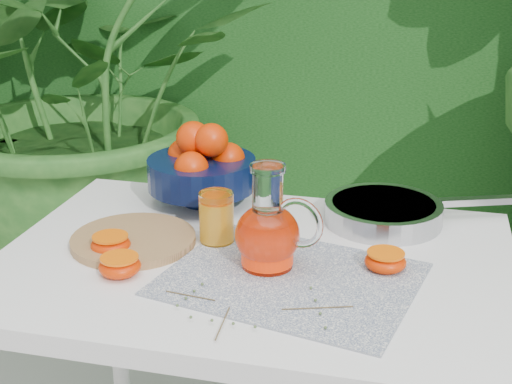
% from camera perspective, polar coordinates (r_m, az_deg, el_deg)
% --- Properties ---
extents(potted_plant_left, '(2.23, 2.23, 1.59)m').
position_cam_1_polar(potted_plant_left, '(2.77, -13.34, 8.33)').
color(potted_plant_left, '#21581E').
rests_on(potted_plant_left, ground).
extents(white_table, '(1.00, 0.70, 0.75)m').
position_cam_1_polar(white_table, '(1.43, -0.19, -8.20)').
color(white_table, white).
rests_on(white_table, ground).
extents(placemat, '(0.51, 0.43, 0.00)m').
position_cam_1_polar(placemat, '(1.32, 2.76, -6.94)').
color(placemat, '#0C1C45').
rests_on(placemat, white_table).
extents(cutting_board, '(0.29, 0.29, 0.02)m').
position_cam_1_polar(cutting_board, '(1.47, -9.78, -3.80)').
color(cutting_board, '#A7784B').
rests_on(cutting_board, white_table).
extents(fruit_bowl, '(0.26, 0.26, 0.20)m').
position_cam_1_polar(fruit_bowl, '(1.64, -4.32, 2.07)').
color(fruit_bowl, black).
rests_on(fruit_bowl, white_table).
extents(juice_pitcher, '(0.18, 0.15, 0.20)m').
position_cam_1_polar(juice_pitcher, '(1.33, 1.01, -3.23)').
color(juice_pitcher, white).
rests_on(juice_pitcher, white_table).
extents(juice_tumbler, '(0.07, 0.07, 0.10)m').
position_cam_1_polar(juice_tumbler, '(1.44, -3.17, -2.11)').
color(juice_tumbler, white).
rests_on(juice_tumbler, white_table).
extents(saute_pan, '(0.47, 0.33, 0.05)m').
position_cam_1_polar(saute_pan, '(1.57, 10.28, -1.52)').
color(saute_pan, '#A8A9AD').
rests_on(saute_pan, white_table).
extents(orange_halves, '(0.64, 0.24, 0.04)m').
position_cam_1_polar(orange_halves, '(1.36, -4.18, -5.18)').
color(orange_halves, '#DC4202').
rests_on(orange_halves, white_table).
extents(thyme_sprigs, '(0.33, 0.20, 0.01)m').
position_cam_1_polar(thyme_sprigs, '(1.21, -0.80, -9.27)').
color(thyme_sprigs, brown).
rests_on(thyme_sprigs, white_table).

